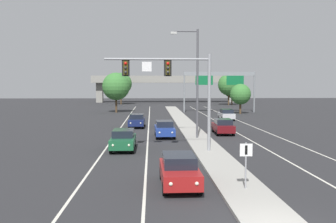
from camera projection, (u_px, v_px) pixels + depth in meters
median_island at (204, 145)px, 31.10m from camera, size 2.40×110.00×0.15m
lane_stripe_oncoming_center at (148, 135)px, 37.87m from camera, size 0.14×100.00×0.01m
lane_stripe_receding_center at (240, 135)px, 38.29m from camera, size 0.14×100.00×0.01m
edge_stripe_left at (115, 135)px, 37.73m from camera, size 0.14×100.00×0.01m
edge_stripe_right at (272, 134)px, 38.44m from camera, size 0.14×100.00×0.01m
overhead_signal_mast at (175, 81)px, 27.72m from camera, size 7.83×0.44×7.20m
median_sign_post at (246, 159)px, 17.77m from camera, size 0.60×0.10×2.20m
street_lamp_median at (195, 77)px, 34.67m from camera, size 2.58×0.28×10.00m
car_oncoming_red at (179, 170)px, 18.76m from camera, size 1.88×4.50×1.58m
car_oncoming_green at (123, 139)px, 29.27m from camera, size 1.83×4.47×1.58m
car_oncoming_blue at (164, 129)px, 36.46m from camera, size 1.90×4.50×1.58m
car_oncoming_navy at (137, 120)px, 44.88m from camera, size 1.89×4.50×1.58m
car_receding_darkred at (223, 126)px, 38.74m from camera, size 1.91×4.50×1.58m
car_receding_silver at (226, 114)px, 54.15m from camera, size 1.86×4.49×1.58m
highway_sign_gantry at (220, 79)px, 69.04m from camera, size 13.28×0.42×7.50m
overpass_bridge at (166, 82)px, 108.90m from camera, size 42.40×6.40×7.65m
tree_far_right_c at (240, 94)px, 65.71m from camera, size 3.63×3.63×5.25m
tree_far_left_c at (121, 84)px, 97.40m from camera, size 5.67×5.67×8.21m
tree_far_left_b at (116, 86)px, 68.64m from camera, size 5.05×5.05×7.31m
tree_far_right_a at (232, 91)px, 95.64m from camera, size 3.81×3.81×5.51m
tree_far_right_b at (229, 85)px, 93.92m from camera, size 5.40×5.40×7.82m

